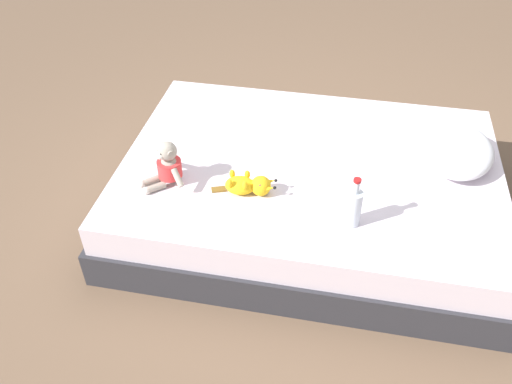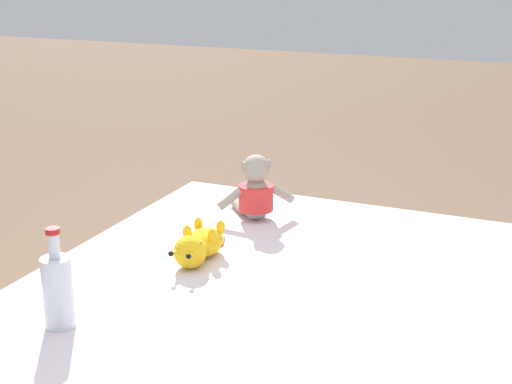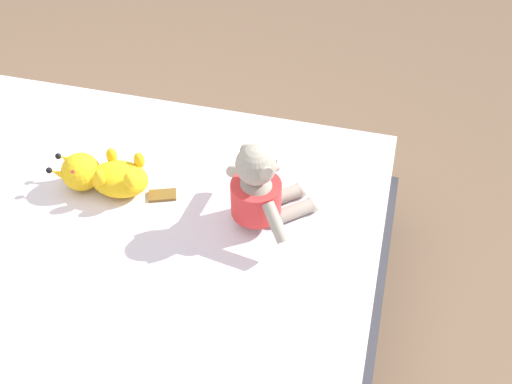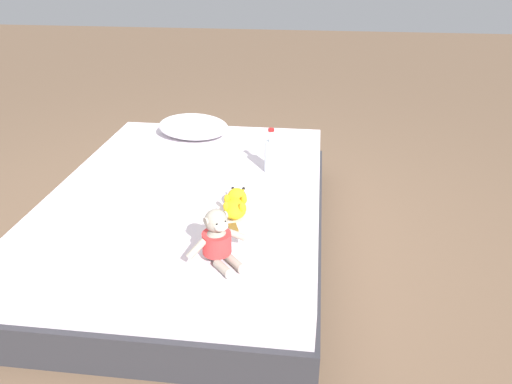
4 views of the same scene
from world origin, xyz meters
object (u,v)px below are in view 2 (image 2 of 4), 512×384
object	(u,v)px
bed	(254,382)
glass_bottle	(58,289)
plush_monkey	(255,192)
plush_yellow_creature	(198,246)

from	to	relation	value
bed	glass_bottle	bearing A→B (deg)	28.66
plush_monkey	glass_bottle	size ratio (longest dim) A/B	0.98
bed	plush_yellow_creature	world-z (taller)	plush_yellow_creature
plush_monkey	glass_bottle	distance (m)	0.93
plush_monkey	plush_yellow_creature	xyz separation A→B (m)	(0.01, 0.42, -0.05)
bed	glass_bottle	distance (m)	0.57
bed	plush_yellow_creature	size ratio (longest dim) A/B	6.17
bed	plush_monkey	xyz separation A→B (m)	(0.30, -0.69, 0.29)
plush_monkey	plush_yellow_creature	world-z (taller)	plush_monkey
plush_yellow_creature	plush_monkey	bearing A→B (deg)	-91.01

